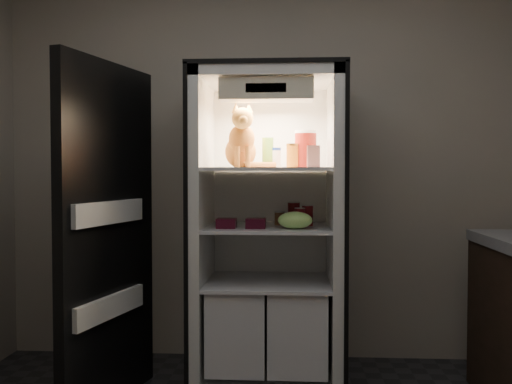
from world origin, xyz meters
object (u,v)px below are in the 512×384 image
pepper_jar (306,149)px  soda_can_a (294,213)px  berry_box_right (256,223)px  parmesan_shaker (268,153)px  refrigerator (268,249)px  mayo_tub (274,158)px  soda_can_c (300,218)px  berry_box_left (226,223)px  soda_can_b (307,215)px  grape_bag (295,220)px  condiment_jar (280,218)px  salsa_jar (293,156)px  cream_carton (313,156)px  tabby_cat (241,144)px

pepper_jar → soda_can_a: size_ratio=1.61×
soda_can_a → berry_box_right: (-0.22, -0.25, -0.04)m
parmesan_shaker → soda_can_a: (0.16, 0.04, -0.37)m
refrigerator → mayo_tub: 0.56m
soda_can_c → berry_box_left: soda_can_c is taller
refrigerator → berry_box_right: size_ratio=16.71×
soda_can_b → berry_box_right: soda_can_b is taller
soda_can_c → grape_bag: soda_can_c is taller
refrigerator → condiment_jar: (0.07, 0.00, 0.19)m
grape_bag → parmesan_shaker: bearing=124.3°
salsa_jar → cream_carton: salsa_jar is taller
condiment_jar → berry_box_right: 0.24m
tabby_cat → berry_box_left: size_ratio=3.38×
refrigerator → soda_can_b: refrigerator is taller
tabby_cat → mayo_tub: 0.23m
cream_carton → grape_bag: 0.38m
soda_can_b → berry_box_left: soda_can_b is taller
mayo_tub → grape_bag: 0.47m
soda_can_b → berry_box_right: (-0.30, -0.16, -0.03)m
pepper_jar → condiment_jar: pepper_jar is taller
berry_box_left → berry_box_right: (0.17, 0.01, 0.00)m
soda_can_a → berry_box_left: bearing=-146.1°
soda_can_c → berry_box_right: soda_can_c is taller
refrigerator → berry_box_right: bearing=-108.2°
cream_carton → tabby_cat: bearing=157.7°
soda_can_a → berry_box_right: soda_can_a is taller
soda_can_b → condiment_jar: soda_can_b is taller
mayo_tub → condiment_jar: bearing=-49.6°
berry_box_right → soda_can_a: bearing=49.3°
mayo_tub → tabby_cat: bearing=-149.6°
grape_bag → soda_can_b: bearing=67.9°
soda_can_b → salsa_jar: bearing=-177.5°
cream_carton → grape_bag: cream_carton is taller
pepper_jar → grape_bag: bearing=-107.3°
tabby_cat → parmesan_shaker: 0.18m
soda_can_c → parmesan_shaker: bearing=140.3°
parmesan_shaker → salsa_jar: 0.17m
tabby_cat → soda_can_a: tabby_cat is taller
cream_carton → soda_can_c: size_ratio=1.06×
soda_can_b → soda_can_a: bearing=131.4°
cream_carton → refrigerator: bearing=137.9°
berry_box_right → cream_carton: bearing=-7.1°
salsa_jar → soda_can_a: (0.01, 0.10, -0.35)m
refrigerator → tabby_cat: refrigerator is taller
soda_can_a → condiment_jar: soda_can_a is taller
berry_box_left → mayo_tub: bearing=43.4°
berry_box_right → refrigerator: bearing=71.8°
pepper_jar → grape_bag: size_ratio=1.13×
parmesan_shaker → cream_carton: 0.37m
berry_box_right → grape_bag: bearing=-6.1°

